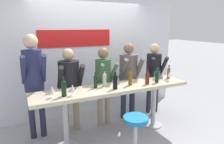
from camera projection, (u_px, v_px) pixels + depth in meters
ground_plane at (114, 135)px, 3.73m from camera, size 40.00×40.00×0.00m
back_wall at (90, 58)px, 4.55m from camera, size 4.44×0.12×2.54m
tasting_table at (114, 94)px, 3.54m from camera, size 2.84×0.59×0.94m
bar_stool at (135, 130)px, 3.04m from camera, size 0.40×0.40×0.66m
person_far_left at (33, 75)px, 3.40m from camera, size 0.39×0.54×1.86m
person_left at (70, 82)px, 3.68m from camera, size 0.46×0.53×1.59m
person_center_left at (103, 78)px, 3.90m from camera, size 0.37×0.49×1.59m
person_center at (128, 73)px, 4.23m from camera, size 0.49×0.57×1.64m
person_center_right at (154, 71)px, 4.51m from camera, size 0.46×0.56×1.61m
wine_bottle_0 at (169, 72)px, 4.05m from camera, size 0.06×0.06×0.28m
wine_bottle_1 at (157, 76)px, 3.77m from camera, size 0.07×0.07×0.27m
wine_bottle_2 at (95, 81)px, 3.43m from camera, size 0.06×0.06×0.28m
wine_bottle_3 at (64, 87)px, 3.02m from camera, size 0.08×0.08×0.30m
wine_bottle_4 at (147, 78)px, 3.65m from camera, size 0.08×0.08×0.26m
wine_bottle_5 at (115, 81)px, 3.37m from camera, size 0.08×0.08×0.30m
wine_bottle_6 at (130, 77)px, 3.60m from camera, size 0.07×0.07×0.31m
wine_bottle_7 at (104, 79)px, 3.53m from camera, size 0.07×0.07×0.29m
wine_glass_0 at (169, 75)px, 3.87m from camera, size 0.07×0.07×0.18m
wine_glass_1 at (52, 89)px, 2.97m from camera, size 0.07×0.07×0.18m
wine_glass_2 at (72, 88)px, 3.05m from camera, size 0.07×0.07×0.18m
decorative_vase at (157, 75)px, 4.03m from camera, size 0.13×0.13×0.22m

